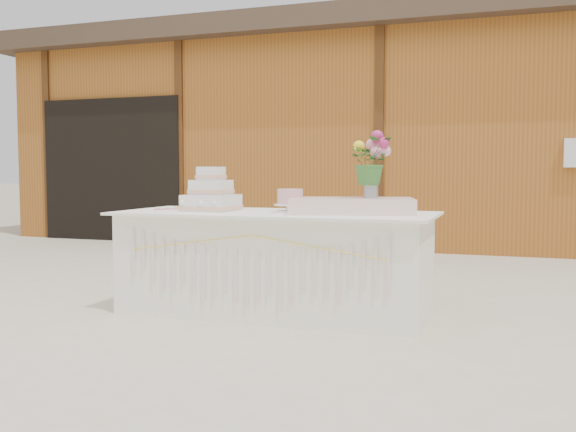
{
  "coord_description": "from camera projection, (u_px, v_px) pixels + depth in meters",
  "views": [
    {
      "loc": [
        1.69,
        -4.53,
        1.08
      ],
      "look_at": [
        0.0,
        0.3,
        0.72
      ],
      "focal_mm": 40.0,
      "sensor_mm": 36.0,
      "label": 1
    }
  ],
  "objects": [
    {
      "name": "ground",
      "position": [
        275.0,
        312.0,
        4.9
      ],
      "size": [
        80.0,
        80.0,
        0.0
      ],
      "primitive_type": "plane",
      "color": "beige",
      "rests_on": "ground"
    },
    {
      "name": "barn",
      "position": [
        403.0,
        134.0,
        10.43
      ],
      "size": [
        12.6,
        4.6,
        3.3
      ],
      "color": "brown",
      "rests_on": "ground"
    },
    {
      "name": "cake_table",
      "position": [
        275.0,
        262.0,
        4.86
      ],
      "size": [
        2.4,
        1.0,
        0.77
      ],
      "color": "white",
      "rests_on": "ground"
    },
    {
      "name": "wedding_cake",
      "position": [
        211.0,
        196.0,
        5.0
      ],
      "size": [
        0.39,
        0.39,
        0.34
      ],
      "rotation": [
        0.0,
        0.0,
        -0.02
      ],
      "color": "white",
      "rests_on": "cake_table"
    },
    {
      "name": "pink_cake_stand",
      "position": [
        290.0,
        199.0,
        4.8
      ],
      "size": [
        0.24,
        0.24,
        0.18
      ],
      "color": "white",
      "rests_on": "cake_table"
    },
    {
      "name": "satin_runner",
      "position": [
        351.0,
        206.0,
        4.68
      ],
      "size": [
        0.99,
        0.72,
        0.11
      ],
      "primitive_type": "cube",
      "rotation": [
        0.0,
        0.0,
        0.24
      ],
      "color": "#FFD7CD",
      "rests_on": "cake_table"
    },
    {
      "name": "flower_vase",
      "position": [
        371.0,
        188.0,
        4.65
      ],
      "size": [
        0.1,
        0.1,
        0.14
      ],
      "primitive_type": "cylinder",
      "color": "#A2A3A7",
      "rests_on": "satin_runner"
    },
    {
      "name": "bouquet",
      "position": [
        371.0,
        154.0,
        4.63
      ],
      "size": [
        0.39,
        0.37,
        0.35
      ],
      "primitive_type": "imported",
      "rotation": [
        0.0,
        0.0,
        0.38
      ],
      "color": "#346C2B",
      "rests_on": "flower_vase"
    },
    {
      "name": "loose_flowers",
      "position": [
        166.0,
        208.0,
        5.2
      ],
      "size": [
        0.25,
        0.4,
        0.02
      ],
      "primitive_type": null,
      "rotation": [
        0.0,
        0.0,
        -0.27
      ],
      "color": "#CC7C9A",
      "rests_on": "cake_table"
    }
  ]
}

